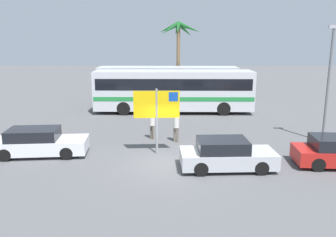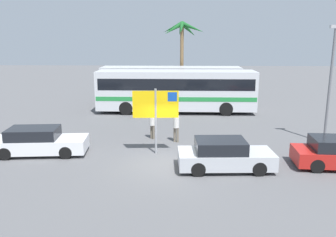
# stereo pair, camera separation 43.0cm
# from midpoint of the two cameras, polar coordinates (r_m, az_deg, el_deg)

# --- Properties ---
(ground) EXTENTS (120.00, 120.00, 0.00)m
(ground) POSITION_cam_midpoint_polar(r_m,az_deg,el_deg) (15.56, 1.14, -7.63)
(ground) COLOR #565659
(bus_front_coach) EXTENTS (11.90, 2.60, 3.17)m
(bus_front_coach) POSITION_cam_midpoint_polar(r_m,az_deg,el_deg) (26.32, 1.80, 4.89)
(bus_front_coach) COLOR silver
(bus_front_coach) RESTS_ON ground
(bus_rear_coach) EXTENTS (11.90, 2.60, 3.17)m
(bus_rear_coach) POSITION_cam_midpoint_polar(r_m,az_deg,el_deg) (30.00, 0.89, 5.88)
(bus_rear_coach) COLOR silver
(bus_rear_coach) RESTS_ON ground
(ferry_sign) EXTENTS (2.20, 0.19, 3.20)m
(ferry_sign) POSITION_cam_midpoint_polar(r_m,az_deg,el_deg) (16.45, -1.15, 1.93)
(ferry_sign) COLOR gray
(ferry_sign) RESTS_ON ground
(car_white) EXTENTS (4.61, 2.10, 1.32)m
(car_white) POSITION_cam_midpoint_polar(r_m,az_deg,el_deg) (17.79, -20.04, -3.62)
(car_white) COLOR silver
(car_white) RESTS_ON ground
(car_silver) EXTENTS (4.13, 1.92, 1.32)m
(car_silver) POSITION_cam_midpoint_polar(r_m,az_deg,el_deg) (15.04, 10.09, -6.00)
(car_silver) COLOR #B7BABF
(car_silver) RESTS_ON ground
(pedestrian_near_sign) EXTENTS (0.32, 0.32, 1.67)m
(pedestrian_near_sign) POSITION_cam_midpoint_polar(r_m,az_deg,el_deg) (18.63, 2.02, -1.00)
(pedestrian_near_sign) COLOR #706656
(pedestrian_near_sign) RESTS_ON ground
(pedestrian_crossing_lot) EXTENTS (0.32, 0.32, 1.61)m
(pedestrian_crossing_lot) POSITION_cam_midpoint_polar(r_m,az_deg,el_deg) (19.24, -1.96, -0.66)
(pedestrian_crossing_lot) COLOR #706656
(pedestrian_crossing_lot) RESTS_ON ground
(lamp_post_left_side) EXTENTS (0.56, 0.20, 6.19)m
(lamp_post_left_side) POSITION_cam_midpoint_polar(r_m,az_deg,el_deg) (20.03, 25.85, 5.77)
(lamp_post_left_side) COLOR slate
(lamp_post_left_side) RESTS_ON ground
(palm_tree_seaside) EXTENTS (3.87, 3.91, 7.06)m
(palm_tree_seaside) POSITION_cam_midpoint_polar(r_m,az_deg,el_deg) (31.65, 2.84, 13.57)
(palm_tree_seaside) COLOR brown
(palm_tree_seaside) RESTS_ON ground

